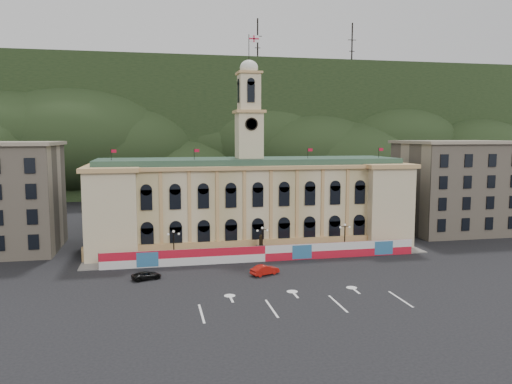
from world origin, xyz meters
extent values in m
plane|color=black|center=(0.00, 0.00, 0.00)|extent=(260.00, 260.00, 0.00)
cube|color=black|center=(0.00, 130.00, 22.00)|extent=(230.00, 70.00, 44.00)
cube|color=#595651|center=(35.00, 110.00, 30.00)|extent=(22.00, 8.00, 14.00)
cube|color=#595651|center=(-48.00, 108.00, 26.00)|extent=(16.00, 7.00, 10.00)
cylinder|color=black|center=(20.00, 115.00, 50.00)|extent=(0.50, 0.50, 20.00)
cylinder|color=black|center=(55.00, 115.00, 50.00)|extent=(0.50, 0.50, 20.00)
cube|color=beige|center=(0.00, 28.00, 7.00)|extent=(55.00, 15.00, 14.00)
cube|color=tan|center=(0.00, 20.20, 1.20)|extent=(56.00, 0.80, 2.40)
cube|color=tan|center=(0.00, 28.00, 14.30)|extent=(56.20, 16.20, 0.60)
cube|color=#2E4D3B|center=(0.00, 28.00, 15.00)|extent=(53.00, 13.00, 1.20)
cube|color=beige|center=(-23.50, 27.00, 7.00)|extent=(8.00, 17.00, 14.00)
cube|color=beige|center=(23.50, 27.00, 7.00)|extent=(8.00, 17.00, 14.00)
cube|color=beige|center=(0.00, 28.00, 19.60)|extent=(4.40, 4.40, 8.00)
cube|color=tan|center=(0.00, 28.00, 23.80)|extent=(5.20, 5.20, 0.50)
cube|color=beige|center=(0.00, 28.00, 27.10)|extent=(3.60, 3.60, 6.50)
cube|color=tan|center=(0.00, 28.00, 30.50)|extent=(4.20, 4.20, 0.40)
cylinder|color=black|center=(0.00, 25.70, 21.60)|extent=(2.20, 0.20, 2.20)
ellipsoid|color=silver|center=(0.00, 28.00, 31.40)|extent=(3.20, 3.20, 2.72)
cylinder|color=black|center=(0.00, 28.00, 34.60)|extent=(0.12, 0.12, 5.00)
cube|color=white|center=(0.90, 28.00, 36.40)|extent=(1.80, 0.04, 1.20)
cube|color=red|center=(0.90, 27.97, 36.40)|extent=(1.80, 0.02, 0.22)
cube|color=red|center=(0.90, 27.97, 36.40)|extent=(0.22, 0.02, 1.20)
cube|color=tan|center=(43.00, 31.00, 9.00)|extent=(20.00, 16.00, 18.00)
cube|color=gray|center=(43.00, 31.00, 18.30)|extent=(21.00, 17.00, 0.60)
cube|color=red|center=(0.00, 15.00, 1.25)|extent=(50.00, 0.25, 2.50)
cube|color=#2B6492|center=(-18.00, 14.86, 1.25)|extent=(3.20, 0.05, 2.20)
cube|color=#2B6492|center=(6.00, 14.86, 1.25)|extent=(3.20, 0.05, 2.20)
cube|color=#2B6492|center=(20.00, 14.86, 1.25)|extent=(3.20, 0.05, 2.20)
cube|color=slate|center=(0.00, 17.75, 0.08)|extent=(56.00, 5.50, 0.16)
cube|color=#595651|center=(0.00, 18.00, 0.90)|extent=(1.40, 1.40, 1.80)
cylinder|color=black|center=(0.00, 18.00, 2.60)|extent=(0.60, 0.60, 1.60)
sphere|color=black|center=(0.00, 18.00, 3.50)|extent=(0.44, 0.44, 0.44)
cylinder|color=black|center=(-14.00, 17.00, 0.15)|extent=(0.44, 0.44, 0.30)
cylinder|color=black|center=(-14.00, 17.00, 2.40)|extent=(0.18, 0.18, 4.80)
cube|color=black|center=(-14.00, 17.00, 4.70)|extent=(1.60, 0.08, 0.08)
sphere|color=silver|center=(-14.80, 17.00, 4.55)|extent=(0.36, 0.36, 0.36)
sphere|color=silver|center=(-13.20, 17.00, 4.55)|extent=(0.36, 0.36, 0.36)
sphere|color=silver|center=(-14.00, 17.00, 4.95)|extent=(0.40, 0.40, 0.40)
cylinder|color=black|center=(0.00, 17.00, 0.15)|extent=(0.44, 0.44, 0.30)
cylinder|color=black|center=(0.00, 17.00, 2.40)|extent=(0.18, 0.18, 4.80)
cube|color=black|center=(0.00, 17.00, 4.70)|extent=(1.60, 0.08, 0.08)
sphere|color=silver|center=(-0.80, 17.00, 4.55)|extent=(0.36, 0.36, 0.36)
sphere|color=silver|center=(0.80, 17.00, 4.55)|extent=(0.36, 0.36, 0.36)
sphere|color=silver|center=(0.00, 17.00, 4.95)|extent=(0.40, 0.40, 0.40)
cylinder|color=black|center=(14.00, 17.00, 0.15)|extent=(0.44, 0.44, 0.30)
cylinder|color=black|center=(14.00, 17.00, 2.40)|extent=(0.18, 0.18, 4.80)
cube|color=black|center=(14.00, 17.00, 4.70)|extent=(1.60, 0.08, 0.08)
sphere|color=silver|center=(13.20, 17.00, 4.55)|extent=(0.36, 0.36, 0.36)
sphere|color=silver|center=(14.80, 17.00, 4.55)|extent=(0.36, 0.36, 0.36)
sphere|color=silver|center=(14.00, 17.00, 4.95)|extent=(0.40, 0.40, 0.40)
imported|color=#B0130C|center=(-1.70, 7.67, 0.70)|extent=(4.50, 5.29, 1.39)
imported|color=black|center=(-18.09, 8.79, 0.56)|extent=(4.21, 5.10, 1.11)
camera|label=1|loc=(-16.99, -59.47, 19.65)|focal=35.00mm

